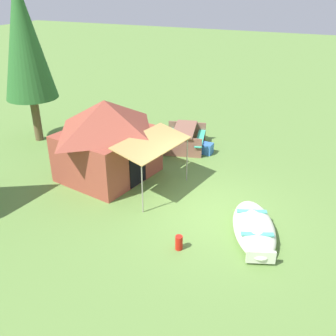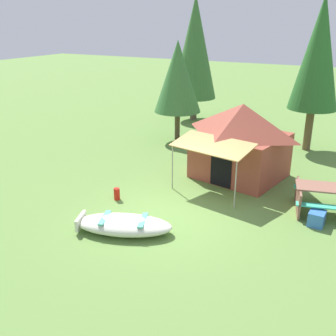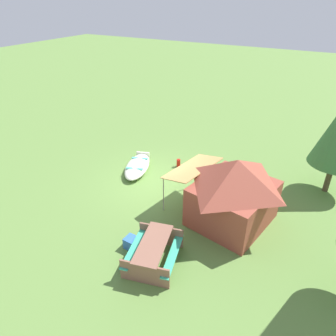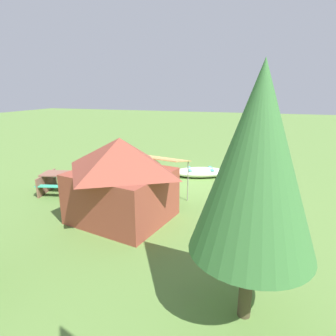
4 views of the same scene
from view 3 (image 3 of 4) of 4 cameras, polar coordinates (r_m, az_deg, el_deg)
The scene contains 6 objects.
ground_plane at distance 13.66m, azimuth -2.05°, elevation -2.89°, with size 80.00×80.00×0.00m, color olive.
beached_rowboat at distance 14.62m, azimuth -5.67°, elevation 0.35°, with size 2.70×1.82×0.42m.
canvas_cabin_tent at distance 11.08m, azimuth 12.07°, elevation -4.10°, with size 3.38×4.13×2.55m.
picnic_table at distance 9.81m, azimuth -2.71°, elevation -14.91°, with size 2.18×1.89×0.78m.
cooler_box at distance 10.51m, azimuth -6.62°, elevation -13.61°, with size 0.48×0.40×0.39m, color #366EBE.
fuel_can at distance 14.90m, azimuth 1.95°, elevation 0.94°, with size 0.18×0.18×0.37m, color red.
Camera 3 is at (9.79, 6.00, 7.40)m, focal length 33.00 mm.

